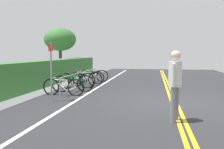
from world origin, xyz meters
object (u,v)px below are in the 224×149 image
object	(u,v)px
bicycle_1	(73,83)
sign_post_near	(51,66)
bicycle_0	(63,87)
pedestrian	(175,81)
bicycle_5	(94,76)
bicycle_3	(86,79)
tree_mid	(60,39)
bicycle_2	(77,81)
bike_rack	(81,76)
bicycle_4	(89,78)

from	to	relation	value
bicycle_1	sign_post_near	bearing A→B (deg)	177.80
bicycle_0	pedestrian	distance (m)	5.12
pedestrian	bicycle_5	bearing A→B (deg)	27.06
bicycle_1	bicycle_3	size ratio (longest dim) A/B	1.02
bicycle_1	tree_mid	size ratio (longest dim) A/B	0.48
bicycle_1	pedestrian	distance (m)	5.65
bicycle_5	bicycle_1	bearing A→B (deg)	-179.86
bicycle_2	bike_rack	bearing A→B (deg)	-13.61
bicycle_0	bicycle_3	size ratio (longest dim) A/B	1.01
bicycle_0	bicycle_2	xyz separation A→B (m)	(1.93, 0.06, 0.03)
bicycle_2	bicycle_3	world-z (taller)	bicycle_2
bike_rack	bicycle_2	xyz separation A→B (m)	(-0.39, 0.10, -0.20)
bicycle_0	tree_mid	distance (m)	10.17
sign_post_near	bicycle_3	bearing A→B (deg)	-1.77
bicycle_4	tree_mid	distance (m)	7.06
bicycle_0	bicycle_1	size ratio (longest dim) A/B	0.99
bicycle_2	sign_post_near	size ratio (longest dim) A/B	0.83
bicycle_0	bicycle_5	size ratio (longest dim) A/B	1.05
sign_post_near	tree_mid	distance (m)	11.09
bicycle_1	bicycle_5	xyz separation A→B (m)	(3.68, 0.01, -0.02)
tree_mid	bicycle_1	bearing A→B (deg)	-155.34
bike_rack	sign_post_near	size ratio (longest dim) A/B	2.78
bike_rack	bicycle_3	size ratio (longest dim) A/B	3.30
bike_rack	tree_mid	xyz separation A→B (m)	(6.85, 3.73, 2.14)
bicycle_4	pedestrian	distance (m)	7.88
bicycle_2	bicycle_5	xyz separation A→B (m)	(2.66, -0.15, -0.02)
sign_post_near	bicycle_5	bearing A→B (deg)	-0.71
bicycle_2	bicycle_4	distance (m)	1.74
bicycle_5	tree_mid	bearing A→B (deg)	39.52
bicycle_0	bicycle_5	bearing A→B (deg)	-1.09
bike_rack	tree_mid	distance (m)	8.09
bicycle_1	bicycle_5	world-z (taller)	bicycle_1
bike_rack	bicycle_1	distance (m)	1.43
bicycle_2	bicycle_4	size ratio (longest dim) A/B	1.00
bike_rack	sign_post_near	distance (m)	3.56
bicycle_1	bicycle_0	bearing A→B (deg)	173.97
bicycle_5	sign_post_near	size ratio (longest dim) A/B	0.81
tree_mid	bicycle_5	bearing A→B (deg)	-140.48
bicycle_3	bike_rack	bearing A→B (deg)	166.59
bicycle_4	bicycle_5	size ratio (longest dim) A/B	1.02
bicycle_0	sign_post_near	size ratio (longest dim) A/B	0.85
bicycle_3	bicycle_5	xyz separation A→B (m)	(1.82, 0.05, -0.01)
bicycle_3	pedestrian	distance (m)	7.06
bicycle_0	bicycle_4	xyz separation A→B (m)	(3.66, -0.03, 0.00)
bike_rack	bicycle_4	bearing A→B (deg)	-0.10
pedestrian	bicycle_2	bearing A→B (deg)	39.03
bicycle_4	sign_post_near	bearing A→B (deg)	179.78
bike_rack	bicycle_5	bearing A→B (deg)	-1.39
bicycle_2	tree_mid	bearing A→B (deg)	26.63
bicycle_2	bicycle_3	distance (m)	0.86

